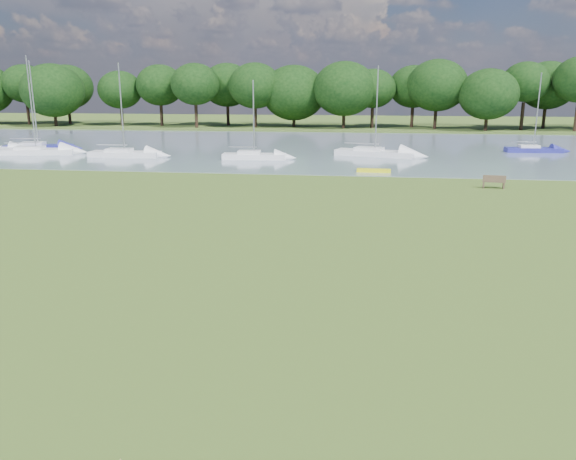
# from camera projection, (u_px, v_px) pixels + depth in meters

# --- Properties ---
(ground) EXTENTS (220.00, 220.00, 0.00)m
(ground) POSITION_uv_depth(u_px,v_px,m) (293.00, 264.00, 21.87)
(ground) COLOR brown
(river) EXTENTS (220.00, 40.00, 0.10)m
(river) POSITION_uv_depth(u_px,v_px,m) (341.00, 148.00, 62.16)
(river) COLOR slate
(river) RESTS_ON ground
(far_bank) EXTENTS (220.00, 20.00, 0.40)m
(far_bank) POSITION_uv_depth(u_px,v_px,m) (349.00, 128.00, 90.93)
(far_bank) COLOR #4C6626
(far_bank) RESTS_ON ground
(riverbank_bench) EXTENTS (1.52, 0.59, 0.91)m
(riverbank_bench) POSITION_uv_depth(u_px,v_px,m) (494.00, 182.00, 37.62)
(riverbank_bench) COLOR brown
(riverbank_bench) RESTS_ON ground
(kayak) EXTENTS (2.69, 0.77, 0.27)m
(kayak) POSITION_uv_depth(u_px,v_px,m) (374.00, 170.00, 44.40)
(kayak) COLOR yellow
(kayak) RESTS_ON river
(tree_line) EXTENTS (145.72, 9.26, 11.21)m
(tree_line) POSITION_uv_depth(u_px,v_px,m) (357.00, 85.00, 85.26)
(tree_line) COLOR black
(tree_line) RESTS_ON far_bank
(sailboat_0) EXTENTS (6.80, 1.97, 8.69)m
(sailboat_0) POSITION_uv_depth(u_px,v_px,m) (124.00, 152.00, 53.82)
(sailboat_0) COLOR white
(sailboat_0) RESTS_ON river
(sailboat_1) EXTENTS (7.72, 3.59, 9.45)m
(sailboat_1) POSITION_uv_depth(u_px,v_px,m) (35.00, 149.00, 55.83)
(sailboat_1) COLOR white
(sailboat_1) RESTS_ON river
(sailboat_3) EXTENTS (7.02, 3.31, 9.10)m
(sailboat_3) POSITION_uv_depth(u_px,v_px,m) (37.00, 145.00, 59.07)
(sailboat_3) COLOR navy
(sailboat_3) RESTS_ON river
(sailboat_4) EXTENTS (5.95, 2.03, 7.13)m
(sailboat_4) POSITION_uv_depth(u_px,v_px,m) (253.00, 154.00, 52.04)
(sailboat_4) COLOR white
(sailboat_4) RESTS_ON river
(sailboat_5) EXTENTS (7.97, 4.23, 8.46)m
(sailboat_5) POSITION_uv_depth(u_px,v_px,m) (374.00, 151.00, 54.57)
(sailboat_5) COLOR white
(sailboat_5) RESTS_ON river
(sailboat_7) EXTENTS (5.58, 1.80, 7.89)m
(sailboat_7) POSITION_uv_depth(u_px,v_px,m) (533.00, 148.00, 57.39)
(sailboat_7) COLOR navy
(sailboat_7) RESTS_ON river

